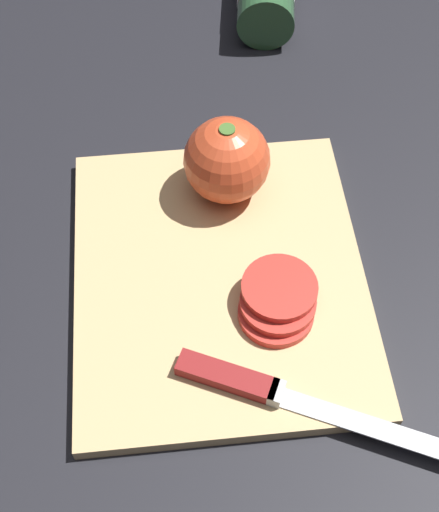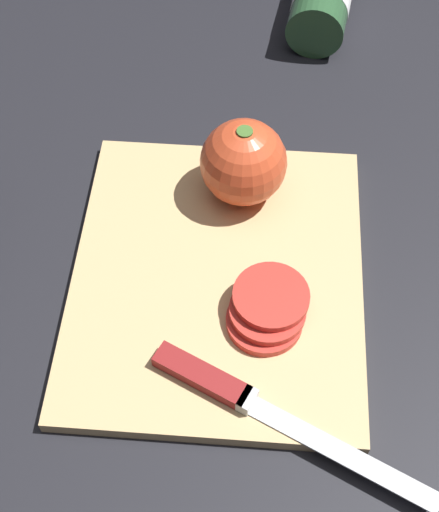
# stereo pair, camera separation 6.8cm
# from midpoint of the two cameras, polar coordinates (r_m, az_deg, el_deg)

# --- Properties ---
(ground_plane) EXTENTS (3.00, 3.00, 0.00)m
(ground_plane) POSITION_cam_midpoint_polar(r_m,az_deg,el_deg) (0.70, 5.07, -4.93)
(ground_plane) COLOR black
(cutting_board) EXTENTS (0.34, 0.29, 0.02)m
(cutting_board) POSITION_cam_midpoint_polar(r_m,az_deg,el_deg) (0.71, 2.73, -1.92)
(cutting_board) COLOR tan
(cutting_board) RESTS_ON ground_plane
(whole_tomato) EXTENTS (0.09, 0.09, 0.09)m
(whole_tomato) POSITION_cam_midpoint_polar(r_m,az_deg,el_deg) (0.73, 4.76, 7.29)
(whole_tomato) COLOR #DB4C28
(whole_tomato) RESTS_ON cutting_board
(knife) EXTENTS (0.13, 0.25, 0.01)m
(knife) POSITION_cam_midpoint_polar(r_m,az_deg,el_deg) (0.64, 4.03, -10.97)
(knife) COLOR silver
(knife) RESTS_ON cutting_board
(tomato_slice_stack_near) EXTENTS (0.09, 0.08, 0.03)m
(tomato_slice_stack_near) POSITION_cam_midpoint_polar(r_m,az_deg,el_deg) (0.67, 6.95, -4.56)
(tomato_slice_stack_near) COLOR red
(tomato_slice_stack_near) RESTS_ON cutting_board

